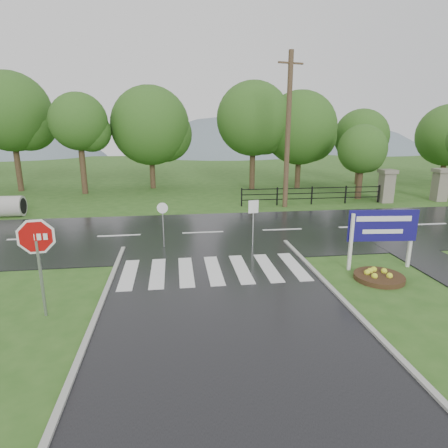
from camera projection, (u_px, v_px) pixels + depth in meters
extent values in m
plane|color=#2F591D|center=(237.00, 352.00, 8.71)|extent=(120.00, 120.00, 0.00)
cube|color=black|center=(203.00, 233.00, 18.29)|extent=(90.00, 8.00, 0.04)
cube|color=black|center=(448.00, 270.00, 13.64)|extent=(2.20, 11.00, 0.04)
cube|color=silver|center=(129.00, 274.00, 13.10)|extent=(0.50, 2.80, 0.02)
cube|color=silver|center=(158.00, 273.00, 13.23)|extent=(0.50, 2.80, 0.02)
cube|color=silver|center=(186.00, 271.00, 13.36)|extent=(0.50, 2.80, 0.02)
cube|color=silver|center=(214.00, 270.00, 13.49)|extent=(0.50, 2.80, 0.02)
cube|color=silver|center=(241.00, 269.00, 13.61)|extent=(0.50, 2.80, 0.02)
cube|color=silver|center=(268.00, 267.00, 13.74)|extent=(0.50, 2.80, 0.02)
cube|color=silver|center=(294.00, 266.00, 13.87)|extent=(0.50, 2.80, 0.02)
cube|color=gray|center=(386.00, 188.00, 25.46)|extent=(0.80, 0.80, 2.00)
cube|color=#6B6659|center=(388.00, 171.00, 25.17)|extent=(1.00, 1.00, 0.24)
cube|color=gray|center=(440.00, 187.00, 25.97)|extent=(0.80, 0.80, 2.00)
cube|color=#6B6659|center=(442.00, 170.00, 25.69)|extent=(1.00, 1.00, 0.24)
cube|color=black|center=(312.00, 198.00, 24.94)|extent=(9.50, 0.05, 0.05)
cube|color=black|center=(312.00, 193.00, 24.85)|extent=(9.50, 0.05, 0.05)
cube|color=black|center=(312.00, 188.00, 24.76)|extent=(9.50, 0.05, 0.05)
cube|color=black|center=(242.00, 197.00, 24.28)|extent=(0.08, 0.08, 1.20)
cube|color=black|center=(379.00, 194.00, 25.50)|extent=(0.08, 0.08, 1.20)
cube|color=black|center=(446.00, 192.00, 26.14)|extent=(0.08, 0.08, 1.20)
sphere|color=slate|center=(34.00, 232.00, 71.08)|extent=(40.00, 40.00, 40.00)
sphere|color=slate|center=(222.00, 239.00, 76.44)|extent=(48.00, 48.00, 48.00)
sphere|color=slate|center=(353.00, 214.00, 78.93)|extent=(36.00, 36.00, 36.00)
cylinder|color=#9E9B93|center=(11.00, 206.00, 21.56)|extent=(1.30, 1.20, 1.20)
cube|color=#939399|center=(41.00, 279.00, 10.11)|extent=(0.07, 0.07, 2.17)
cylinder|color=white|center=(36.00, 237.00, 9.81)|extent=(1.29, 0.20, 1.31)
cylinder|color=#A60B0B|center=(36.00, 237.00, 9.80)|extent=(1.13, 0.18, 1.13)
cube|color=silver|center=(351.00, 242.00, 13.41)|extent=(0.11, 0.11, 2.11)
cube|color=silver|center=(411.00, 240.00, 13.71)|extent=(0.11, 0.11, 2.11)
cube|color=navy|center=(383.00, 226.00, 13.41)|extent=(2.52, 0.30, 1.16)
cube|color=white|center=(384.00, 219.00, 13.31)|extent=(1.99, 0.20, 0.19)
cube|color=white|center=(383.00, 231.00, 13.43)|extent=(1.47, 0.15, 0.16)
cylinder|color=#332111|center=(379.00, 277.00, 12.78)|extent=(1.67, 1.67, 0.17)
cube|color=#939399|center=(253.00, 225.00, 16.15)|extent=(0.04, 0.04, 1.91)
cube|color=white|center=(253.00, 207.00, 15.93)|extent=(0.45, 0.09, 0.55)
cylinder|color=#939399|center=(163.00, 227.00, 15.93)|extent=(0.06, 0.06, 1.85)
cylinder|color=white|center=(162.00, 208.00, 15.69)|extent=(0.46, 0.04, 0.46)
cylinder|color=#473523|center=(288.00, 132.00, 23.10)|extent=(0.31, 0.31, 9.42)
cube|color=brown|center=(291.00, 63.00, 22.09)|extent=(1.65, 0.48, 0.10)
cylinder|color=#3D2B1C|center=(359.00, 178.00, 26.62)|extent=(0.39, 0.39, 2.93)
sphere|color=#27541A|center=(362.00, 149.00, 26.10)|extent=(3.36, 3.36, 3.36)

